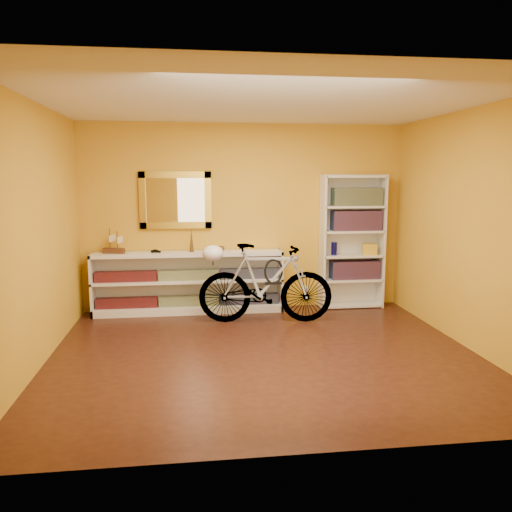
{
  "coord_description": "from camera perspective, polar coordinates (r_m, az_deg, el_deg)",
  "views": [
    {
      "loc": [
        -0.76,
        -5.15,
        1.86
      ],
      "look_at": [
        0.0,
        0.7,
        0.95
      ],
      "focal_mm": 35.84,
      "sensor_mm": 36.0,
      "label": 1
    }
  ],
  "objects": [
    {
      "name": "helmet",
      "position": [
        6.5,
        -4.83,
        0.31
      ],
      "size": [
        0.27,
        0.26,
        0.2
      ],
      "primitive_type": "ellipsoid",
      "color": "white",
      "rests_on": "bicycle"
    },
    {
      "name": "red_tin",
      "position": [
        7.34,
        9.24,
        6.21
      ],
      "size": [
        0.16,
        0.16,
        0.16
      ],
      "primitive_type": "cube",
      "rotation": [
        0.0,
        0.0,
        0.34
      ],
      "color": "maroon",
      "rests_on": "bookcase"
    },
    {
      "name": "console_unit",
      "position": [
        7.12,
        -7.53,
        -2.94
      ],
      "size": [
        2.6,
        0.35,
        0.85
      ],
      "primitive_type": null,
      "color": "silver",
      "rests_on": "floor"
    },
    {
      "name": "gilt_mirror",
      "position": [
        7.13,
        -8.97,
        6.17
      ],
      "size": [
        0.98,
        0.06,
        0.78
      ],
      "primitive_type": "cube",
      "color": "olive",
      "rests_on": "back_wall"
    },
    {
      "name": "decorative_orb",
      "position": [
        7.05,
        -3.85,
        0.84
      ],
      "size": [
        0.08,
        0.08,
        0.08
      ],
      "primitive_type": "sphere",
      "color": "brown",
      "rests_on": "console_unit"
    },
    {
      "name": "bicycle",
      "position": [
        6.56,
        1.07,
        -3.05
      ],
      "size": [
        0.63,
        1.79,
        1.03
      ],
      "primitive_type": "imported",
      "rotation": [
        0.0,
        0.0,
        1.47
      ],
      "color": "silver",
      "rests_on": "floor"
    },
    {
      "name": "u_lock",
      "position": [
        6.54,
        1.98,
        -1.72
      ],
      "size": [
        0.25,
        0.03,
        0.25
      ],
      "primitive_type": "torus",
      "rotation": [
        1.57,
        0.0,
        0.0
      ],
      "color": "black",
      "rests_on": "bicycle"
    },
    {
      "name": "back_wall",
      "position": [
        7.22,
        -1.34,
        4.32
      ],
      "size": [
        4.5,
        0.01,
        2.6
      ],
      "primitive_type": "cube",
      "color": "gold",
      "rests_on": "ground"
    },
    {
      "name": "book_row_b",
      "position": [
        7.4,
        11.11,
        3.92
      ],
      "size": [
        0.7,
        0.22,
        0.28
      ],
      "primitive_type": "cube",
      "color": "maroon",
      "rests_on": "bookcase"
    },
    {
      "name": "cd_row_upper",
      "position": [
        7.07,
        -7.55,
        -2.1
      ],
      "size": [
        2.5,
        0.13,
        0.14
      ],
      "primitive_type": "cube",
      "color": "navy",
      "rests_on": "console_unit"
    },
    {
      "name": "book_row_a",
      "position": [
        7.49,
        10.95,
        -1.5
      ],
      "size": [
        0.7,
        0.22,
        0.26
      ],
      "primitive_type": "cube",
      "color": "maroon",
      "rests_on": "bookcase"
    },
    {
      "name": "left_wall",
      "position": [
        5.4,
        -23.45,
        2.07
      ],
      "size": [
        0.01,
        4.0,
        2.6
      ],
      "primitive_type": "cube",
      "color": "gold",
      "rests_on": "ground"
    },
    {
      "name": "model_ship",
      "position": [
        7.09,
        -15.61,
        1.62
      ],
      "size": [
        0.3,
        0.17,
        0.34
      ],
      "primitive_type": null,
      "rotation": [
        0.0,
        0.0,
        -0.26
      ],
      "color": "#422312",
      "rests_on": "console_unit"
    },
    {
      "name": "bronze_ornament",
      "position": [
        7.02,
        -7.21,
        1.79
      ],
      "size": [
        0.06,
        0.06,
        0.33
      ],
      "primitive_type": "cone",
      "color": "brown",
      "rests_on": "console_unit"
    },
    {
      "name": "toy_car",
      "position": [
        7.06,
        -11.11,
        0.38
      ],
      "size": [
        0.0,
        0.01,
        0.0
      ],
      "primitive_type": "imported",
      "rotation": [
        0.0,
        0.0,
        1.44
      ],
      "color": "black",
      "rests_on": "console_unit"
    },
    {
      "name": "yellow_bag",
      "position": [
        7.48,
        12.57,
        0.74
      ],
      "size": [
        0.22,
        0.17,
        0.15
      ],
      "primitive_type": "cube",
      "rotation": [
        0.0,
        0.0,
        -0.21
      ],
      "color": "gold",
      "rests_on": "bookcase"
    },
    {
      "name": "right_wall",
      "position": [
        6.0,
        22.85,
        2.72
      ],
      "size": [
        0.01,
        4.0,
        2.6
      ],
      "primitive_type": "cube",
      "color": "gold",
      "rests_on": "ground"
    },
    {
      "name": "floor",
      "position": [
        5.53,
        0.95,
        -10.94
      ],
      "size": [
        4.5,
        4.0,
        0.01
      ],
      "primitive_type": "cube",
      "color": "black",
      "rests_on": "ground"
    },
    {
      "name": "ceiling",
      "position": [
        5.26,
        1.03,
        16.9
      ],
      "size": [
        4.5,
        4.0,
        0.01
      ],
      "primitive_type": "cube",
      "color": "silver",
      "rests_on": "ground"
    },
    {
      "name": "wall_socket",
      "position": [
        7.51,
        5.57,
        -3.66
      ],
      "size": [
        0.09,
        0.02,
        0.09
      ],
      "primitive_type": "cube",
      "color": "silver",
      "rests_on": "back_wall"
    },
    {
      "name": "bookcase",
      "position": [
        7.42,
        10.68,
        1.57
      ],
      "size": [
        0.9,
        0.3,
        1.9
      ],
      "primitive_type": null,
      "color": "silver",
      "rests_on": "floor"
    },
    {
      "name": "cd_row_lower",
      "position": [
        7.15,
        -7.49,
        -4.98
      ],
      "size": [
        2.5,
        0.13,
        0.14
      ],
      "primitive_type": "cube",
      "color": "black",
      "rests_on": "console_unit"
    },
    {
      "name": "travel_mug",
      "position": [
        7.33,
        8.71,
        0.81
      ],
      "size": [
        0.08,
        0.08,
        0.19
      ],
      "primitive_type": "cylinder",
      "color": "navy",
      "rests_on": "bookcase"
    },
    {
      "name": "book_row_c",
      "position": [
        7.38,
        11.19,
        6.51
      ],
      "size": [
        0.7,
        0.22,
        0.25
      ],
      "primitive_type": "cube",
      "color": "#194E59",
      "rests_on": "bookcase"
    }
  ]
}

